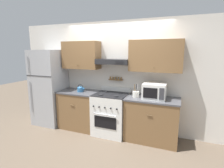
{
  "coord_description": "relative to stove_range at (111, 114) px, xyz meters",
  "views": [
    {
      "loc": [
        1.42,
        -3.2,
        1.86
      ],
      "look_at": [
        0.04,
        0.27,
        1.16
      ],
      "focal_mm": 28.0,
      "sensor_mm": 36.0,
      "label": 1
    }
  ],
  "objects": [
    {
      "name": "counter_left",
      "position": [
        -0.84,
        0.03,
        -0.01
      ],
      "size": [
        0.94,
        0.65,
        0.91
      ],
      "color": "brown",
      "rests_on": "ground_plane"
    },
    {
      "name": "stove_range",
      "position": [
        0.0,
        0.0,
        0.0
      ],
      "size": [
        0.73,
        0.7,
        1.03
      ],
      "color": "white",
      "rests_on": "ground_plane"
    },
    {
      "name": "microwave",
      "position": [
        0.95,
        0.02,
        0.6
      ],
      "size": [
        0.45,
        0.41,
        0.32
      ],
      "color": "white",
      "rests_on": "counter_right"
    },
    {
      "name": "ground_plane",
      "position": [
        -0.0,
        -0.3,
        -0.47
      ],
      "size": [
        16.0,
        16.0,
        0.0
      ],
      "primitive_type": "plane",
      "color": "brown"
    },
    {
      "name": "counter_right",
      "position": [
        0.92,
        0.03,
        -0.01
      ],
      "size": [
        1.09,
        0.65,
        0.91
      ],
      "color": "brown",
      "rests_on": "ground_plane"
    },
    {
      "name": "tea_kettle",
      "position": [
        -0.78,
        -0.0,
        0.52
      ],
      "size": [
        0.2,
        0.15,
        0.18
      ],
      "color": "teal",
      "rests_on": "counter_left"
    },
    {
      "name": "utensil_crock",
      "position": [
        0.57,
        -0.0,
        0.51
      ],
      "size": [
        0.14,
        0.14,
        0.28
      ],
      "color": "silver",
      "rests_on": "counter_right"
    },
    {
      "name": "refrigerator",
      "position": [
        -1.71,
        -0.01,
        0.48
      ],
      "size": [
        0.75,
        0.7,
        1.9
      ],
      "color": "#ADAFB5",
      "rests_on": "ground_plane"
    },
    {
      "name": "wall_back",
      "position": [
        0.03,
        0.31,
        0.95
      ],
      "size": [
        5.2,
        0.46,
        2.55
      ],
      "color": "silver",
      "rests_on": "ground_plane"
    }
  ]
}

